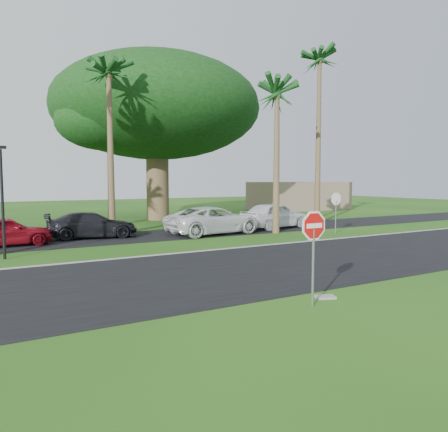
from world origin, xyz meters
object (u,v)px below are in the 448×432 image
car_red (5,232)px  car_minivan (214,221)px  stop_sign_near (313,238)px  stop_sign_far (336,204)px  car_dark (92,225)px  car_pickup (275,216)px

car_red → car_minivan: 11.21m
stop_sign_near → stop_sign_far: same height
car_minivan → stop_sign_far: bearing=-122.9°
stop_sign_near → car_dark: 16.31m
stop_sign_near → car_minivan: stop_sign_near is taller
car_dark → car_minivan: size_ratio=0.84×
car_minivan → car_red: bearing=80.1°
car_red → car_pickup: size_ratio=0.84×
stop_sign_near → car_dark: (-1.85, 16.17, -1.06)m
car_dark → car_minivan: (6.77, -1.80, 0.10)m
car_red → car_pickup: car_pickup is taller
stop_sign_near → car_red: 16.44m
car_dark → car_red: bearing=110.9°
car_dark → stop_sign_near: bearing=-165.5°
stop_sign_near → stop_sign_far: (11.50, 11.00, 0.00)m
stop_sign_far → car_minivan: bearing=-27.1°
stop_sign_near → car_dark: stop_sign_near is taller
car_minivan → car_pickup: (4.95, 0.62, 0.05)m
stop_sign_near → car_pickup: bearing=56.6°
car_minivan → car_pickup: size_ratio=1.15×
car_dark → car_minivan: 7.00m
car_red → car_pickup: bearing=-95.7°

